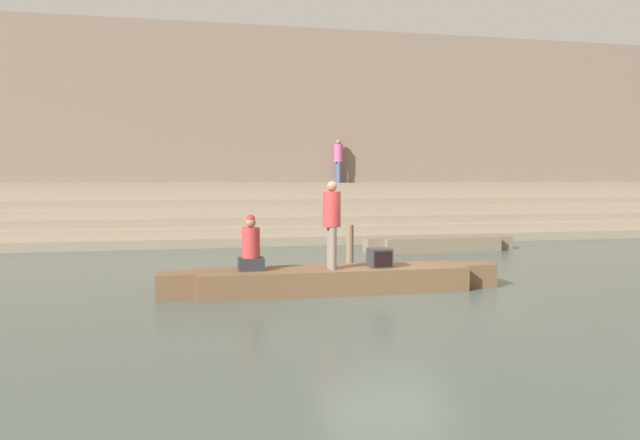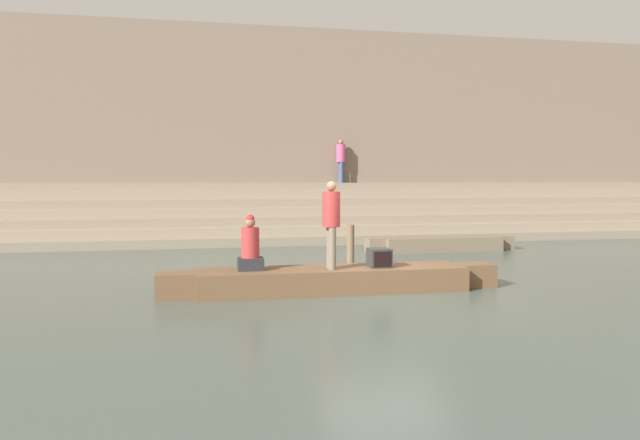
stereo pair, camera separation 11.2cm
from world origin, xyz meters
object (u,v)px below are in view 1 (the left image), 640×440
Objects in this scene: rowboat_main at (333,279)px; person_standing at (332,219)px; person_rowing at (251,248)px; mooring_post at (350,247)px; person_on_steps at (339,158)px; moored_boat_shore at (439,243)px; tv_set at (380,258)px.

person_standing reaches higher than rowboat_main.
person_rowing is (-1.66, 0.03, 0.67)m from rowboat_main.
mooring_post is 9.88m from person_on_steps.
rowboat_main is 1.25m from person_standing.
moored_boat_shore is (5.04, 6.33, -0.02)m from rowboat_main.
rowboat_main is 1.06m from tv_set.
person_standing is 3.80× the size of tv_set.
person_on_steps reaches higher than person_rowing.
rowboat_main is 1.79m from person_rowing.
tv_set is 0.09× the size of moored_boat_shore.
person_standing is at bearing -127.79° from moored_boat_shore.
mooring_post is at bearing -139.55° from moored_boat_shore.
rowboat_main reaches higher than moored_boat_shore.
person_standing reaches higher than person_rowing.
mooring_post is (2.87, 3.09, -0.37)m from person_rowing.
tv_set is at bearing -94.28° from mooring_post.
person_rowing is 9.22m from moored_boat_shore.
rowboat_main is 6.32× the size of person_rowing.
tv_set is 3.22m from mooring_post.
mooring_post reaches higher than tv_set.
rowboat_main is at bearing -128.10° from moored_boat_shore.
person_rowing is at bearing -136.33° from moored_boat_shore.
moored_boat_shore is at bearing 53.94° from rowboat_main.
person_standing is 13.11m from person_on_steps.
mooring_post is (1.27, 3.26, -0.94)m from person_standing.
mooring_post is at bearing 10.38° from person_on_steps.
person_on_steps reaches higher than moored_boat_shore.
person_standing is at bearing -111.27° from mooring_post.
person_rowing is at bearing -178.47° from rowboat_main.
person_rowing is 2.39× the size of tv_set.
moored_boat_shore is 4.36× the size of mooring_post.
person_rowing is at bearing 172.67° from tv_set.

